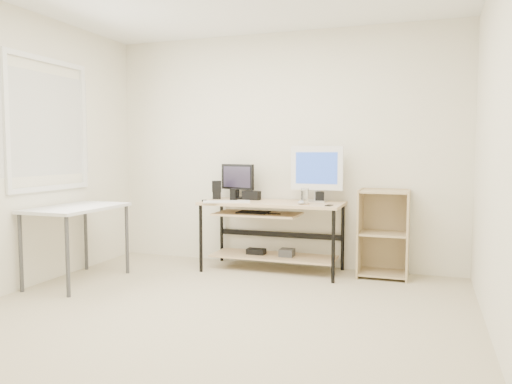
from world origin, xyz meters
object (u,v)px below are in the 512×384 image
object	(u,v)px
desk	(270,221)
side_table	(77,214)
shelf_unit	(384,233)
audio_controller	(234,195)
black_monitor	(238,179)
white_imac	(317,170)

from	to	relation	value
desk	side_table	distance (m)	1.97
shelf_unit	audio_controller	size ratio (longest dim) A/B	6.51
side_table	black_monitor	bearing A→B (deg)	45.66
side_table	audio_controller	xyz separation A→B (m)	(1.26, 0.98, 0.15)
desk	white_imac	world-z (taller)	white_imac
white_imac	audio_controller	bearing A→B (deg)	-165.92
desk	shelf_unit	distance (m)	1.19
audio_controller	side_table	bearing A→B (deg)	-133.24
black_monitor	audio_controller	world-z (taller)	black_monitor
desk	shelf_unit	bearing A→B (deg)	7.77
black_monitor	white_imac	bearing A→B (deg)	14.61
desk	side_table	size ratio (longest dim) A/B	1.50
audio_controller	shelf_unit	bearing A→B (deg)	17.73
black_monitor	audio_controller	xyz separation A→B (m)	(0.05, -0.26, -0.16)
desk	shelf_unit	world-z (taller)	shelf_unit
desk	white_imac	distance (m)	0.74
desk	black_monitor	world-z (taller)	black_monitor
desk	shelf_unit	xyz separation A→B (m)	(1.18, 0.16, -0.09)
shelf_unit	black_monitor	xyz separation A→B (m)	(-1.62, 0.02, 0.52)
audio_controller	desk	bearing A→B (deg)	20.61
shelf_unit	black_monitor	size ratio (longest dim) A/B	2.13
side_table	shelf_unit	size ratio (longest dim) A/B	1.11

